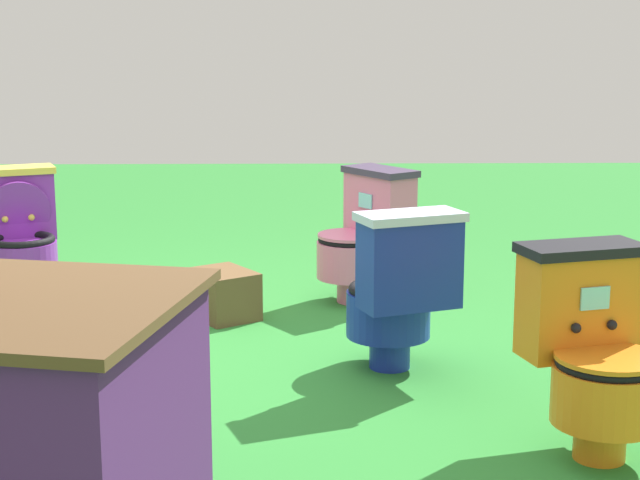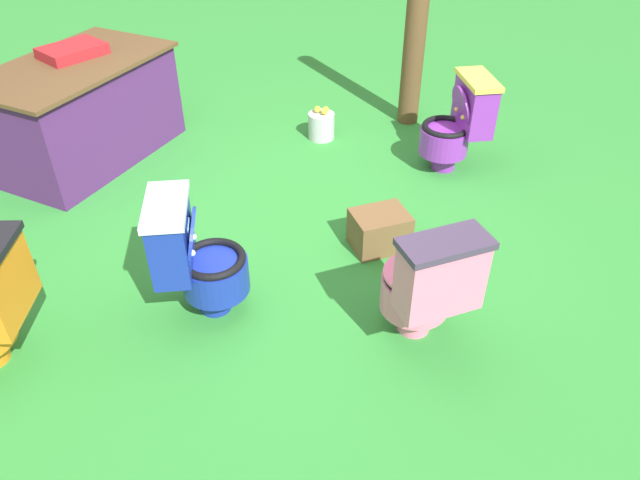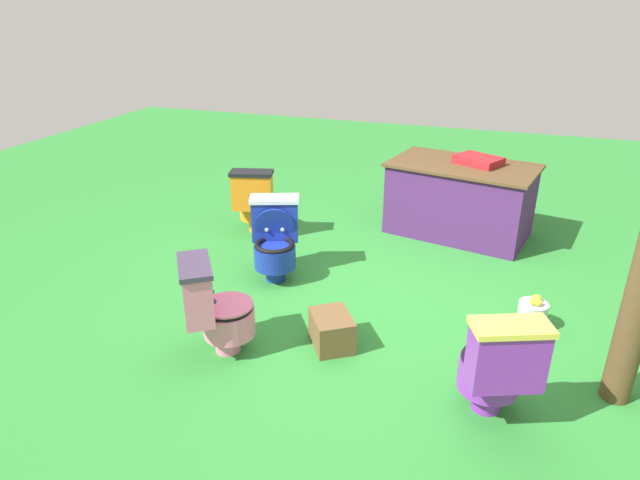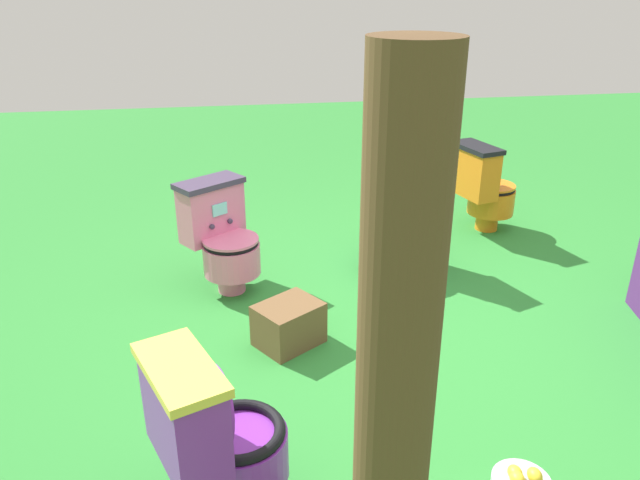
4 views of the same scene
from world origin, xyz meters
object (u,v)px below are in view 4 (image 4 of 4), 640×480
at_px(toilet_pink, 222,236).
at_px(toilet_orange, 484,187).
at_px(small_crate, 289,324).
at_px(wooden_post, 392,448).
at_px(toilet_blue, 401,221).
at_px(toilet_purple, 216,436).

distance_m(toilet_pink, toilet_orange, 2.18).
height_order(toilet_orange, small_crate, toilet_orange).
relative_size(toilet_pink, toilet_orange, 1.00).
bearing_deg(wooden_post, toilet_pink, -171.57).
bearing_deg(toilet_blue, toilet_purple, 126.79).
xyz_separation_m(toilet_purple, wooden_post, (0.75, 0.44, 0.55)).
xyz_separation_m(toilet_blue, toilet_pink, (0.07, -1.22, -0.00)).
distance_m(toilet_blue, wooden_post, 2.89).
bearing_deg(toilet_blue, toilet_pink, 73.12).
bearing_deg(toilet_orange, toilet_blue, -69.85).
xyz_separation_m(toilet_orange, wooden_post, (3.31, -1.68, 0.55)).
relative_size(wooden_post, small_crate, 5.32).
bearing_deg(toilet_pink, toilet_orange, 163.16).
bearing_deg(toilet_purple, wooden_post, 8.33).
height_order(toilet_blue, wooden_post, wooden_post).
xyz_separation_m(toilet_purple, small_crate, (-1.14, 0.39, -0.25)).
distance_m(toilet_blue, toilet_pink, 1.23).
bearing_deg(toilet_orange, toilet_pink, -87.11).
bearing_deg(toilet_purple, toilet_orange, 118.04).
relative_size(toilet_blue, toilet_orange, 1.00).
height_order(toilet_orange, wooden_post, wooden_post).
bearing_deg(toilet_pink, small_crate, 79.93).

